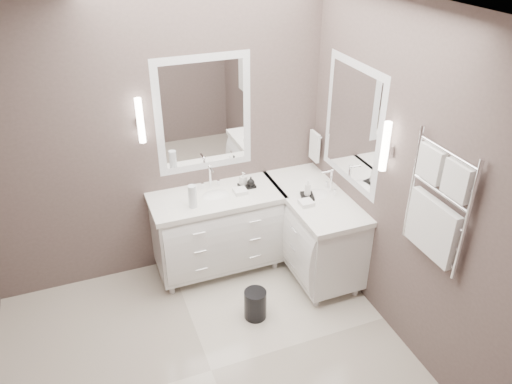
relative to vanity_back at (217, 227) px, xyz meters
name	(u,v)px	position (x,y,z in m)	size (l,w,h in m)	color
floor	(211,371)	(-0.45, -1.23, -0.49)	(3.20, 3.00, 0.01)	beige
ceiling	(188,15)	(-0.45, -1.23, 2.22)	(3.20, 3.00, 0.01)	white
wall_back	(156,142)	(-0.45, 0.28, 0.86)	(3.20, 0.01, 2.70)	#554744
wall_right	(406,186)	(1.15, -1.23, 0.86)	(0.01, 3.00, 2.70)	#554744
vanity_back	(217,227)	(0.00, 0.00, 0.00)	(1.24, 0.59, 0.97)	white
vanity_right	(313,227)	(0.88, -0.33, 0.00)	(0.59, 1.24, 0.97)	white
mirror_back	(204,115)	(0.00, 0.26, 1.06)	(0.90, 0.02, 1.10)	white
mirror_right	(352,124)	(1.14, -0.43, 1.06)	(0.02, 0.90, 1.10)	white
sconce_back	(140,121)	(-0.58, 0.20, 1.11)	(0.06, 0.06, 0.40)	white
sconce_right	(385,147)	(1.08, -1.01, 1.11)	(0.06, 0.06, 0.40)	white
towel_bar_corner	(315,146)	(1.09, 0.13, 0.63)	(0.03, 0.22, 0.30)	white
towel_ladder	(436,209)	(1.10, -1.63, 0.91)	(0.06, 0.58, 0.90)	white
waste_bin	(255,304)	(0.09, -0.79, -0.35)	(0.20, 0.20, 0.28)	black
amenity_tray_back	(247,186)	(0.33, 0.04, 0.38)	(0.16, 0.12, 0.02)	black
amenity_tray_right	(307,196)	(0.78, -0.35, 0.38)	(0.11, 0.15, 0.02)	black
water_bottle	(192,196)	(-0.25, -0.13, 0.47)	(0.07, 0.07, 0.21)	silver
soap_bottle_a	(243,178)	(0.30, 0.06, 0.45)	(0.06, 0.06, 0.13)	white
soap_bottle_b	(251,181)	(0.36, 0.01, 0.43)	(0.07, 0.07, 0.09)	black
soap_bottle_c	(308,188)	(0.78, -0.35, 0.47)	(0.06, 0.06, 0.16)	white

